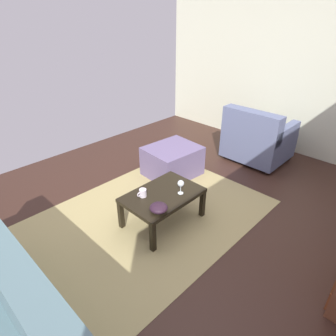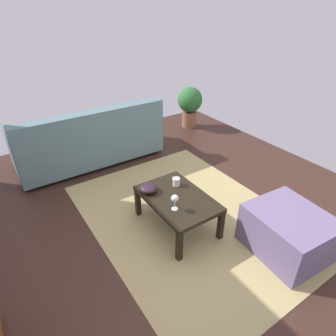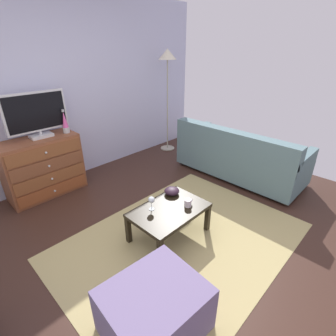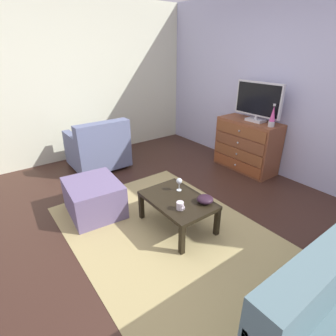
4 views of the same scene
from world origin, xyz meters
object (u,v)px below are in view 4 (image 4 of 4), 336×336
object	(u,v)px
armchair	(98,148)
ottoman	(94,198)
dresser	(247,145)
bowl_decorative	(205,199)
lava_lamp	(273,117)
wine_glass	(179,181)
coffee_table	(178,202)
tv	(258,101)
mug	(180,206)

from	to	relation	value
armchair	ottoman	distance (m)	1.38
dresser	bowl_decorative	distance (m)	1.90
lava_lamp	ottoman	bearing A→B (deg)	-104.99
armchair	wine_glass	bearing A→B (deg)	5.21
coffee_table	wine_glass	xyz separation A→B (m)	(-0.14, 0.13, 0.16)
dresser	lava_lamp	xyz separation A→B (m)	(0.40, -0.04, 0.56)
lava_lamp	coffee_table	world-z (taller)	lava_lamp
coffee_table	lava_lamp	bearing A→B (deg)	94.85
tv	coffee_table	world-z (taller)	tv
wine_glass	mug	size ratio (longest dim) A/B	1.38
dresser	coffee_table	world-z (taller)	dresser
ottoman	armchair	bearing A→B (deg)	154.03
dresser	ottoman	size ratio (longest dim) A/B	1.44
wine_glass	mug	xyz separation A→B (m)	(0.32, -0.24, -0.07)
wine_glass	tv	bearing A→B (deg)	100.84
lava_lamp	mug	xyz separation A→B (m)	(0.34, -1.98, -0.57)
dresser	coffee_table	xyz separation A→B (m)	(0.56, -1.91, -0.10)
lava_lamp	armchair	distance (m)	2.77
tv	lava_lamp	world-z (taller)	tv
dresser	armchair	size ratio (longest dim) A/B	1.16
armchair	ottoman	world-z (taller)	armchair
tv	lava_lamp	xyz separation A→B (m)	(0.32, -0.07, -0.17)
mug	bowl_decorative	world-z (taller)	mug
dresser	wine_glass	size ratio (longest dim) A/B	6.40
tv	ottoman	bearing A→B (deg)	-97.70
bowl_decorative	armchair	xyz separation A→B (m)	(-2.31, -0.23, -0.06)
tv	armchair	distance (m)	2.66
wine_glass	armchair	world-z (taller)	armchair
mug	ottoman	size ratio (longest dim) A/B	0.16
lava_lamp	mug	distance (m)	2.08
tv	ottoman	distance (m)	2.77
mug	armchair	size ratio (longest dim) A/B	0.13
wine_glass	bowl_decorative	bearing A→B (deg)	8.53
coffee_table	mug	bearing A→B (deg)	-31.68
dresser	ottoman	bearing A→B (deg)	-96.04
tv	coffee_table	distance (m)	2.16
lava_lamp	wine_glass	xyz separation A→B (m)	(0.02, -1.73, -0.50)
lava_lamp	coffee_table	bearing A→B (deg)	-85.15
coffee_table	bowl_decorative	xyz separation A→B (m)	(0.24, 0.19, 0.09)
coffee_table	armchair	world-z (taller)	armchair
tv	mug	distance (m)	2.27
mug	armchair	xyz separation A→B (m)	(-2.25, 0.07, -0.06)
mug	ottoman	distance (m)	1.16
dresser	mug	world-z (taller)	dresser
lava_lamp	ottoman	world-z (taller)	lava_lamp
lava_lamp	bowl_decorative	bearing A→B (deg)	-76.72
dresser	bowl_decorative	xyz separation A→B (m)	(0.80, -1.72, -0.01)
lava_lamp	wine_glass	bearing A→B (deg)	-89.32
lava_lamp	tv	bearing A→B (deg)	168.30
tv	ottoman	size ratio (longest dim) A/B	1.12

